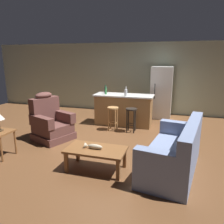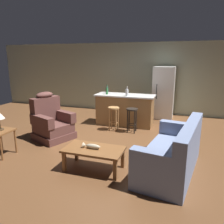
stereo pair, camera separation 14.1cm
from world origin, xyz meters
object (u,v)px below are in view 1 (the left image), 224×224
at_px(recliner_near_lamp, 51,123).
at_px(kitchen_island, 124,110).
at_px(couch, 175,153).
at_px(bottle_tall_green, 106,91).
at_px(bottle_wine_dark, 126,92).
at_px(end_table, 0,136).
at_px(bar_stool_left, 113,114).
at_px(fish_figurine, 93,146).
at_px(refrigerator, 161,93).
at_px(bottle_short_amber, 106,90).
at_px(bar_stool_right, 131,116).
at_px(coffee_table, 96,151).

height_order(recliner_near_lamp, kitchen_island, recliner_near_lamp).
bearing_deg(kitchen_island, recliner_near_lamp, -130.10).
xyz_separation_m(couch, bottle_tall_green, (-2.16, 2.44, 0.72)).
xyz_separation_m(recliner_near_lamp, bottle_wine_dark, (1.60, 1.53, 0.63)).
height_order(end_table, bar_stool_left, bar_stool_left).
bearing_deg(fish_figurine, kitchen_island, 93.08).
bearing_deg(couch, recliner_near_lamp, -4.92).
distance_m(couch, refrigerator, 3.82).
xyz_separation_m(couch, bottle_short_amber, (-2.24, 2.69, 0.71)).
distance_m(kitchen_island, refrigerator, 1.64).
xyz_separation_m(kitchen_island, bottle_short_amber, (-0.64, 0.15, 0.57)).
relative_size(fish_figurine, bar_stool_left, 0.50).
bearing_deg(bottle_wine_dark, refrigerator, 57.41).
height_order(recliner_near_lamp, bottle_short_amber, bottle_short_amber).
xyz_separation_m(couch, recliner_near_lamp, (-3.09, 0.78, 0.08)).
distance_m(fish_figurine, end_table, 2.09).
relative_size(kitchen_island, bar_stool_right, 2.65).
bearing_deg(end_table, kitchen_island, 57.21).
bearing_deg(kitchen_island, bar_stool_right, -59.28).
distance_m(coffee_table, bar_stool_right, 2.32).
bearing_deg(kitchen_island, couch, -57.69).
height_order(fish_figurine, refrigerator, refrigerator).
distance_m(coffee_table, recliner_near_lamp, 2.06).
relative_size(recliner_near_lamp, bottle_short_amber, 4.53).
distance_m(fish_figurine, bar_stool_left, 2.35).
xyz_separation_m(coffee_table, bottle_wine_dark, (-0.08, 2.71, 0.69)).
xyz_separation_m(bar_stool_left, bottle_wine_dark, (0.28, 0.39, 0.59)).
relative_size(refrigerator, bottle_tall_green, 6.03).
xyz_separation_m(recliner_near_lamp, end_table, (-0.44, -1.23, 0.04)).
relative_size(couch, end_table, 3.59).
bearing_deg(coffee_table, bottle_short_amber, 105.17).
relative_size(couch, bar_stool_left, 2.96).
bearing_deg(recliner_near_lamp, bottle_wine_dark, 65.65).
bearing_deg(refrigerator, recliner_near_lamp, -130.40).
relative_size(couch, bottle_tall_green, 6.89).
bearing_deg(fish_figurine, bottle_wine_dark, 90.86).
height_order(coffee_table, bar_stool_right, bar_stool_right).
bearing_deg(recliner_near_lamp, couch, 7.94).
bearing_deg(bar_stool_right, bar_stool_left, 180.00).
xyz_separation_m(end_table, refrigerator, (2.96, 4.19, 0.42)).
relative_size(coffee_table, fish_figurine, 3.24).
distance_m(couch, bottle_tall_green, 3.34).
bearing_deg(bottle_wine_dark, fish_figurine, -89.14).
xyz_separation_m(couch, bar_stool_left, (-1.77, 1.91, 0.13)).
bearing_deg(refrigerator, fish_figurine, -101.92).
bearing_deg(kitchen_island, refrigerator, 49.17).
height_order(fish_figurine, recliner_near_lamp, recliner_near_lamp).
relative_size(fish_figurine, kitchen_island, 0.19).
height_order(coffee_table, bottle_short_amber, bottle_short_amber).
xyz_separation_m(end_table, bottle_tall_green, (1.38, 2.90, 0.60)).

